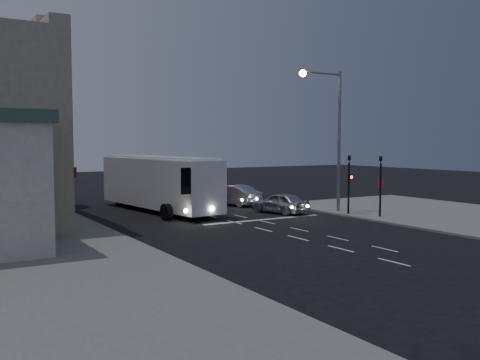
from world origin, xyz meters
TOP-DOWN VIEW (x-y plane):
  - ground at (0.00, 0.00)m, footprint 120.00×120.00m
  - sidewalk_near at (13.00, -4.00)m, footprint 12.00×24.00m
  - road_markings at (1.29, 3.31)m, footprint 8.00×30.55m
  - tour_bus at (-1.83, 8.81)m, footprint 3.86×12.15m
  - car_suv at (4.49, 3.80)m, footprint 2.49×4.25m
  - car_sedan_a at (4.09, 9.28)m, footprint 2.84×4.77m
  - car_sedan_b at (4.48, 14.97)m, footprint 3.36×5.80m
  - car_sedan_c at (4.10, 20.39)m, footprint 3.89×6.12m
  - car_extra at (4.03, 25.50)m, footprint 3.13×5.09m
  - traffic_signal_main at (7.60, 0.78)m, footprint 0.25×0.35m
  - traffic_signal_side at (8.30, -1.20)m, footprint 0.18×0.15m
  - regulatory_sign at (9.30, -0.24)m, footprint 0.45×0.12m
  - streetlight at (7.34, 2.20)m, footprint 3.32×0.44m
  - street_tree at (-8.21, 15.02)m, footprint 4.00×4.00m

SIDE VIEW (x-z plane):
  - ground at x=0.00m, z-range 0.00..0.00m
  - road_markings at x=1.29m, z-range 0.00..0.01m
  - sidewalk_near at x=13.00m, z-range 0.00..0.12m
  - car_suv at x=4.49m, z-range 0.00..1.36m
  - car_sedan_a at x=4.09m, z-range 0.00..1.48m
  - car_sedan_c at x=4.10m, z-range 0.00..1.57m
  - car_sedan_b at x=4.48m, z-range 0.00..1.58m
  - car_extra at x=4.03m, z-range 0.00..1.58m
  - regulatory_sign at x=9.30m, z-range 0.50..2.70m
  - tour_bus at x=-1.83m, z-range 0.15..3.81m
  - traffic_signal_main at x=7.60m, z-range 0.37..4.47m
  - traffic_signal_side at x=8.30m, z-range 0.37..4.47m
  - street_tree at x=-8.21m, z-range 1.40..7.60m
  - streetlight at x=7.34m, z-range 1.23..10.23m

